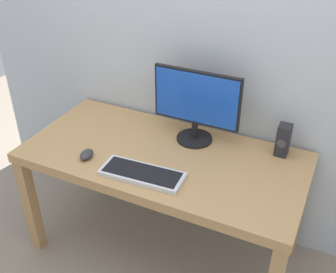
{
  "coord_description": "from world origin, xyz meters",
  "views": [
    {
      "loc": [
        0.82,
        -1.65,
        1.99
      ],
      "look_at": [
        0.03,
        0.0,
        0.85
      ],
      "focal_mm": 43.14,
      "sensor_mm": 36.0,
      "label": 1
    }
  ],
  "objects": [
    {
      "name": "keyboard_primary",
      "position": [
        -0.01,
        -0.23,
        0.74
      ],
      "size": [
        0.44,
        0.19,
        0.03
      ],
      "color": "silver",
      "rests_on": "desk"
    },
    {
      "name": "desk",
      "position": [
        0.0,
        0.0,
        0.65
      ],
      "size": [
        1.55,
        0.75,
        0.73
      ],
      "color": "tan",
      "rests_on": "ground_plane"
    },
    {
      "name": "monitor",
      "position": [
        0.1,
        0.22,
        0.96
      ],
      "size": [
        0.5,
        0.21,
        0.42
      ],
      "color": "black",
      "rests_on": "desk"
    },
    {
      "name": "mouse",
      "position": [
        -0.36,
        -0.21,
        0.75
      ],
      "size": [
        0.08,
        0.11,
        0.04
      ],
      "primitive_type": "ellipsoid",
      "rotation": [
        0.0,
        0.0,
        0.15
      ],
      "color": "#333338",
      "rests_on": "desk"
    },
    {
      "name": "ground_plane",
      "position": [
        0.0,
        0.0,
        0.0
      ],
      "size": [
        6.0,
        6.0,
        0.0
      ],
      "primitive_type": "plane",
      "color": "gray"
    },
    {
      "name": "speaker_right",
      "position": [
        0.59,
        0.28,
        0.82
      ],
      "size": [
        0.07,
        0.08,
        0.18
      ],
      "color": "#232328",
      "rests_on": "desk"
    }
  ]
}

